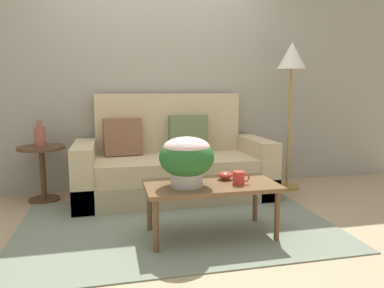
# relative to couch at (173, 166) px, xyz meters

# --- Properties ---
(ground_plane) EXTENTS (14.00, 14.00, 0.00)m
(ground_plane) POSITION_rel_couch_xyz_m (-0.12, -0.85, -0.33)
(ground_plane) COLOR tan
(wall_back) EXTENTS (6.40, 0.12, 2.73)m
(wall_back) POSITION_rel_couch_xyz_m (-0.12, 0.46, 1.04)
(wall_back) COLOR gray
(wall_back) RESTS_ON ground
(area_rug) EXTENTS (2.61, 1.73, 0.01)m
(area_rug) POSITION_rel_couch_xyz_m (-0.12, -0.87, -0.32)
(area_rug) COLOR gray
(area_rug) RESTS_ON ground
(couch) EXTENTS (2.04, 0.87, 1.10)m
(couch) POSITION_rel_couch_xyz_m (0.00, 0.00, 0.00)
(couch) COLOR tan
(couch) RESTS_ON ground
(coffee_table) EXTENTS (1.02, 0.52, 0.42)m
(coffee_table) POSITION_rel_couch_xyz_m (0.10, -1.15, 0.05)
(coffee_table) COLOR brown
(coffee_table) RESTS_ON ground
(side_table) EXTENTS (0.47, 0.47, 0.57)m
(side_table) POSITION_rel_couch_xyz_m (-1.34, 0.12, 0.07)
(side_table) COLOR #4C331E
(side_table) RESTS_ON ground
(floor_lamp) EXTENTS (0.33, 0.33, 1.68)m
(floor_lamp) POSITION_rel_couch_xyz_m (1.36, 0.01, 1.06)
(floor_lamp) COLOR olive
(floor_lamp) RESTS_ON ground
(potted_plant) EXTENTS (0.41, 0.41, 0.37)m
(potted_plant) POSITION_rel_couch_xyz_m (-0.10, -1.18, 0.32)
(potted_plant) COLOR #B7B2A8
(potted_plant) RESTS_ON coffee_table
(coffee_mug) EXTENTS (0.14, 0.09, 0.10)m
(coffee_mug) POSITION_rel_couch_xyz_m (0.30, -1.22, 0.15)
(coffee_mug) COLOR red
(coffee_mug) RESTS_ON coffee_table
(snack_bowl) EXTENTS (0.13, 0.13, 0.07)m
(snack_bowl) POSITION_rel_couch_xyz_m (0.25, -1.05, 0.13)
(snack_bowl) COLOR #B2382D
(snack_bowl) RESTS_ON coffee_table
(table_vase) EXTENTS (0.11, 0.11, 0.27)m
(table_vase) POSITION_rel_couch_xyz_m (-1.34, 0.11, 0.35)
(table_vase) COLOR #934C42
(table_vase) RESTS_ON side_table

